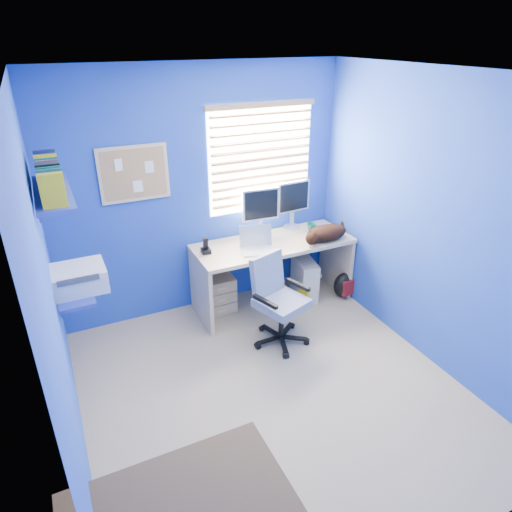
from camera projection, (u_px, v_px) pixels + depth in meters
name	position (u px, v px, depth m)	size (l,w,h in m)	color
floor	(273.00, 391.00, 3.85)	(3.00, 3.20, 0.00)	tan
ceiling	(280.00, 73.00, 2.74)	(3.00, 3.20, 0.00)	white
wall_back	(202.00, 195.00, 4.59)	(3.00, 0.01, 2.50)	#1E3CB1
wall_front	(445.00, 406.00, 2.00)	(3.00, 0.01, 2.50)	#1E3CB1
wall_left	(53.00, 307.00, 2.72)	(0.01, 3.20, 2.50)	#1E3CB1
wall_right	(432.00, 225.00, 3.87)	(0.01, 3.20, 2.50)	#1E3CB1
desk	(273.00, 273.00, 4.95)	(1.68, 0.65, 0.74)	beige
laptop	(258.00, 241.00, 4.54)	(0.33, 0.26, 0.22)	silver
monitor_left	(260.00, 213.00, 4.79)	(0.40, 0.12, 0.54)	silver
monitor_right	(292.00, 205.00, 5.02)	(0.40, 0.12, 0.54)	silver
phone	(206.00, 245.00, 4.52)	(0.09, 0.11, 0.17)	black
mug	(311.00, 228.00, 5.00)	(0.10, 0.09, 0.10)	#115F4C
cd_spindle	(320.00, 225.00, 5.10)	(0.13, 0.13, 0.07)	silver
cat	(326.00, 233.00, 4.79)	(0.47, 0.24, 0.17)	black
tower_pc	(305.00, 278.00, 5.14)	(0.19, 0.44, 0.45)	beige
drawer_boxes	(217.00, 294.00, 4.88)	(0.35, 0.28, 0.41)	#C9B582
yellow_book	(302.00, 297.00, 4.97)	(0.03, 0.17, 0.24)	yellow
backpack	(344.00, 285.00, 5.16)	(0.26, 0.19, 0.30)	black
office_chair	(278.00, 311.00, 4.35)	(0.64, 0.64, 0.87)	black
window_blinds	(262.00, 159.00, 4.68)	(1.15, 0.05, 1.10)	white
corkboard	(134.00, 174.00, 4.19)	(0.64, 0.02, 0.52)	beige
wall_shelves	(63.00, 230.00, 3.30)	(0.42, 0.90, 1.05)	#2F3DA5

